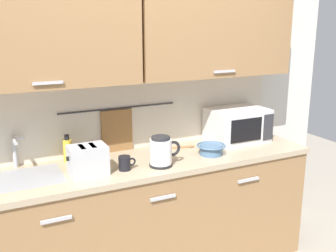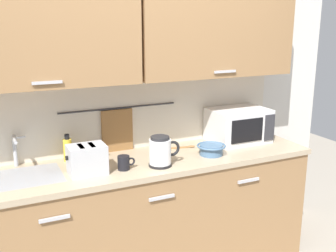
{
  "view_description": "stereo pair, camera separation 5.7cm",
  "coord_description": "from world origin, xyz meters",
  "px_view_note": "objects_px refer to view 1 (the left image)",
  "views": [
    {
      "loc": [
        -1.05,
        -2.22,
        1.87
      ],
      "look_at": [
        0.2,
        0.33,
        1.12
      ],
      "focal_mm": 43.37,
      "sensor_mm": 36.0,
      "label": 1
    },
    {
      "loc": [
        -1.0,
        -2.24,
        1.87
      ],
      "look_at": [
        0.2,
        0.33,
        1.12
      ],
      "focal_mm": 43.37,
      "sensor_mm": 36.0,
      "label": 2
    }
  ],
  "objects_px": {
    "electric_kettle": "(161,152)",
    "mixing_bowl": "(211,149)",
    "toaster": "(88,160)",
    "mug_near_sink": "(97,152)",
    "microwave": "(237,125)",
    "wooden_spoon": "(182,147)",
    "mug_by_kettle": "(125,163)",
    "dish_soap_bottle": "(68,150)"
  },
  "relations": [
    {
      "from": "electric_kettle",
      "to": "mixing_bowl",
      "type": "height_order",
      "value": "electric_kettle"
    },
    {
      "from": "mixing_bowl",
      "to": "toaster",
      "type": "distance_m",
      "value": 0.92
    },
    {
      "from": "mug_near_sink",
      "to": "toaster",
      "type": "relative_size",
      "value": 0.47
    },
    {
      "from": "mug_near_sink",
      "to": "microwave",
      "type": "bearing_deg",
      "value": -3.87
    },
    {
      "from": "electric_kettle",
      "to": "mixing_bowl",
      "type": "distance_m",
      "value": 0.44
    },
    {
      "from": "microwave",
      "to": "wooden_spoon",
      "type": "relative_size",
      "value": 1.67
    },
    {
      "from": "mug_by_kettle",
      "to": "wooden_spoon",
      "type": "height_order",
      "value": "mug_by_kettle"
    },
    {
      "from": "microwave",
      "to": "dish_soap_bottle",
      "type": "xyz_separation_m",
      "value": [
        -1.36,
        0.1,
        -0.05
      ]
    },
    {
      "from": "toaster",
      "to": "dish_soap_bottle",
      "type": "bearing_deg",
      "value": 102.32
    },
    {
      "from": "electric_kettle",
      "to": "dish_soap_bottle",
      "type": "height_order",
      "value": "electric_kettle"
    },
    {
      "from": "mug_near_sink",
      "to": "mug_by_kettle",
      "type": "relative_size",
      "value": 1.0
    },
    {
      "from": "microwave",
      "to": "wooden_spoon",
      "type": "height_order",
      "value": "microwave"
    },
    {
      "from": "electric_kettle",
      "to": "toaster",
      "type": "relative_size",
      "value": 0.89
    },
    {
      "from": "wooden_spoon",
      "to": "dish_soap_bottle",
      "type": "bearing_deg",
      "value": 175.0
    },
    {
      "from": "electric_kettle",
      "to": "mixing_bowl",
      "type": "relative_size",
      "value": 1.06
    },
    {
      "from": "electric_kettle",
      "to": "mug_by_kettle",
      "type": "relative_size",
      "value": 1.89
    },
    {
      "from": "microwave",
      "to": "mixing_bowl",
      "type": "bearing_deg",
      "value": -151.1
    },
    {
      "from": "mug_by_kettle",
      "to": "toaster",
      "type": "bearing_deg",
      "value": 171.77
    },
    {
      "from": "microwave",
      "to": "toaster",
      "type": "xyz_separation_m",
      "value": [
        -1.3,
        -0.19,
        -0.04
      ]
    },
    {
      "from": "electric_kettle",
      "to": "wooden_spoon",
      "type": "relative_size",
      "value": 0.82
    },
    {
      "from": "electric_kettle",
      "to": "mug_near_sink",
      "type": "distance_m",
      "value": 0.49
    },
    {
      "from": "microwave",
      "to": "mug_near_sink",
      "type": "distance_m",
      "value": 1.17
    },
    {
      "from": "mug_near_sink",
      "to": "mixing_bowl",
      "type": "relative_size",
      "value": 0.56
    },
    {
      "from": "mug_near_sink",
      "to": "mug_by_kettle",
      "type": "bearing_deg",
      "value": -72.15
    },
    {
      "from": "microwave",
      "to": "dish_soap_bottle",
      "type": "distance_m",
      "value": 1.37
    },
    {
      "from": "dish_soap_bottle",
      "to": "mug_by_kettle",
      "type": "relative_size",
      "value": 1.63
    },
    {
      "from": "mug_near_sink",
      "to": "mixing_bowl",
      "type": "bearing_deg",
      "value": -20.23
    },
    {
      "from": "dish_soap_bottle",
      "to": "electric_kettle",
      "type": "bearing_deg",
      "value": -33.36
    },
    {
      "from": "dish_soap_bottle",
      "to": "wooden_spoon",
      "type": "relative_size",
      "value": 0.71
    },
    {
      "from": "microwave",
      "to": "mug_near_sink",
      "type": "bearing_deg",
      "value": 176.13
    },
    {
      "from": "microwave",
      "to": "dish_soap_bottle",
      "type": "height_order",
      "value": "microwave"
    },
    {
      "from": "mixing_bowl",
      "to": "mug_by_kettle",
      "type": "distance_m",
      "value": 0.68
    },
    {
      "from": "mug_by_kettle",
      "to": "wooden_spoon",
      "type": "bearing_deg",
      "value": 24.16
    },
    {
      "from": "dish_soap_bottle",
      "to": "wooden_spoon",
      "type": "height_order",
      "value": "dish_soap_bottle"
    },
    {
      "from": "electric_kettle",
      "to": "mug_near_sink",
      "type": "relative_size",
      "value": 1.89
    },
    {
      "from": "mixing_bowl",
      "to": "toaster",
      "type": "height_order",
      "value": "toaster"
    },
    {
      "from": "electric_kettle",
      "to": "mug_by_kettle",
      "type": "distance_m",
      "value": 0.26
    },
    {
      "from": "mixing_bowl",
      "to": "wooden_spoon",
      "type": "bearing_deg",
      "value": 117.41
    },
    {
      "from": "dish_soap_bottle",
      "to": "mug_by_kettle",
      "type": "height_order",
      "value": "dish_soap_bottle"
    },
    {
      "from": "electric_kettle",
      "to": "mug_by_kettle",
      "type": "bearing_deg",
      "value": 171.83
    },
    {
      "from": "toaster",
      "to": "mug_by_kettle",
      "type": "relative_size",
      "value": 2.13
    },
    {
      "from": "mug_by_kettle",
      "to": "mixing_bowl",
      "type": "bearing_deg",
      "value": 1.66
    }
  ]
}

